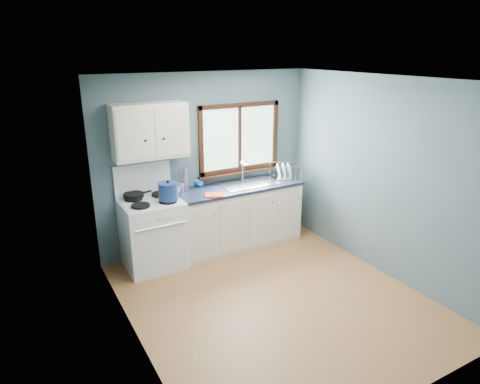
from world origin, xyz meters
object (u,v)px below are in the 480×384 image
base_cabinets (238,219)px  stockpot (168,191)px  dish_rack (284,174)px  gas_range (153,232)px  utensil_crock (180,187)px  sink (249,188)px  skillet (134,195)px  thermos (185,179)px

base_cabinets → stockpot: (-1.11, -0.17, 0.66)m
dish_rack → stockpot: bearing=-153.0°
gas_range → utensil_crock: (0.46, 0.14, 0.50)m
gas_range → stockpot: gas_range is taller
gas_range → dish_rack: (2.12, 0.03, 0.49)m
utensil_crock → dish_rack: size_ratio=0.71×
stockpot → base_cabinets: bearing=8.5°
stockpot → gas_range: bearing=142.7°
sink → skillet: 1.66m
base_cabinets → dish_rack: 0.99m
utensil_crock → sink: bearing=-6.9°
utensil_crock → dish_rack: 1.66m
stockpot → dish_rack: (1.92, 0.18, -0.09)m
gas_range → thermos: size_ratio=4.20×
gas_range → base_cabinets: (1.31, 0.02, -0.08)m
skillet → stockpot: size_ratio=1.42×
gas_range → dish_rack: gas_range is taller
gas_range → sink: gas_range is taller
sink → skillet: size_ratio=2.03×
sink → dish_rack: (0.63, 0.01, 0.12)m
dish_rack → thermos: bearing=-164.1°
gas_range → utensil_crock: size_ratio=3.69×
stockpot → thermos: size_ratio=0.90×
sink → stockpot: sink is taller
sink → thermos: 0.97m
base_cabinets → sink: bearing=-0.1°
base_cabinets → dish_rack: dish_rack is taller
dish_rack → gas_range: bearing=-157.5°
base_cabinets → skillet: size_ratio=4.48×
gas_range → thermos: bearing=18.7°
gas_range → utensil_crock: bearing=17.1°
stockpot → utensil_crock: size_ratio=0.79×
gas_range → base_cabinets: 1.31m
sink → base_cabinets: bearing=179.9°
thermos → gas_range: bearing=-161.3°
stockpot → sink: bearing=7.3°
base_cabinets → sink: (0.18, -0.00, 0.45)m
skillet → thermos: thermos is taller
sink → thermos: size_ratio=2.60×
stockpot → dish_rack: stockpot is taller
base_cabinets → stockpot: 1.30m
sink → dish_rack: sink is taller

